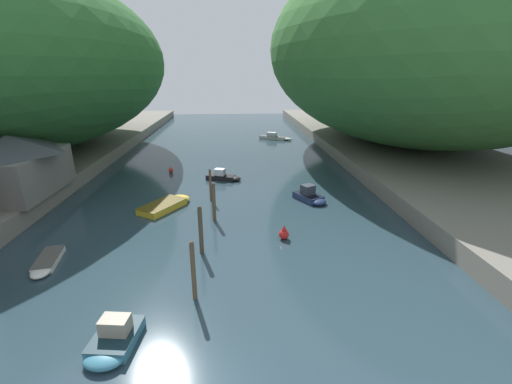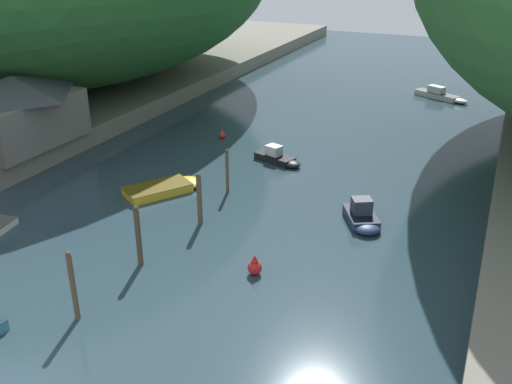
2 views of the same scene
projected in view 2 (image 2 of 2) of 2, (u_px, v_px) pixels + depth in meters
name	position (u px, v px, depth m)	size (l,w,h in m)	color
water_surface	(286.00, 157.00, 45.56)	(130.00, 130.00, 0.00)	#283D47
left_bank	(30.00, 109.00, 55.07)	(22.00, 120.00, 1.59)	slate
boathouse_shed	(16.00, 109.00, 42.64)	(6.60, 9.75, 5.23)	slate
boat_red_skiff	(278.00, 158.00, 44.20)	(4.30, 2.51, 1.29)	black
boat_far_upstream	(442.00, 95.00, 61.42)	(6.20, 4.05, 1.27)	silver
boat_open_rowboat	(167.00, 187.00, 39.29)	(4.76, 5.79, 0.59)	gold
boat_far_right_bank	(363.00, 218.00, 34.73)	(3.19, 3.95, 1.53)	navy
mooring_post_nearest	(73.00, 286.00, 25.61)	(0.26, 0.26, 3.56)	brown
mooring_post_second	(138.00, 236.00, 29.93)	(0.30, 0.30, 3.49)	#4C3D2D
mooring_post_middle	(199.00, 199.00, 34.28)	(0.31, 0.31, 3.35)	brown
mooring_post_fourth	(227.00, 171.00, 38.60)	(0.23, 0.23, 3.16)	brown
channel_buoy_near	(255.00, 267.00, 29.61)	(0.75, 0.75, 1.13)	red
channel_buoy_far	(222.00, 135.00, 49.56)	(0.56, 0.56, 0.84)	red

